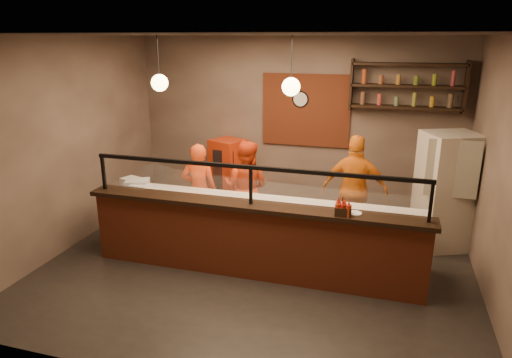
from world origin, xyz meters
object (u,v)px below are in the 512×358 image
(wall_clock, at_px, (301,99))
(cook_mid, at_px, (246,188))
(cook_right, at_px, (355,189))
(pepper_mill, at_px, (343,205))
(fridge, at_px, (446,191))
(red_cooler, at_px, (228,174))
(pizza_dough, at_px, (295,209))
(condiment_caddy, at_px, (343,211))
(cook_left, at_px, (199,190))

(wall_clock, distance_m, cook_mid, 2.00)
(cook_right, height_order, pepper_mill, cook_right)
(wall_clock, xyz_separation_m, fridge, (2.50, -0.99, -1.19))
(fridge, height_order, red_cooler, fridge)
(fridge, height_order, pizza_dough, fridge)
(cook_right, relative_size, condiment_caddy, 8.64)
(wall_clock, bearing_deg, pepper_mill, -68.10)
(red_cooler, bearing_deg, condiment_caddy, -22.85)
(cook_mid, xyz_separation_m, pepper_mill, (1.71, -1.35, 0.36))
(red_cooler, bearing_deg, fridge, 13.16)
(pizza_dough, bearing_deg, wall_clock, 99.91)
(red_cooler, bearing_deg, cook_left, -67.35)
(cook_right, relative_size, pizza_dough, 3.19)
(cook_left, distance_m, red_cooler, 1.37)
(wall_clock, bearing_deg, red_cooler, -166.57)
(cook_mid, relative_size, fridge, 0.88)
(pizza_dough, xyz_separation_m, condiment_caddy, (0.70, -0.44, 0.21))
(cook_mid, height_order, fridge, fridge)
(cook_left, xyz_separation_m, fridge, (3.81, 0.68, 0.13))
(cook_left, bearing_deg, cook_mid, -170.40)
(red_cooler, height_order, pizza_dough, red_cooler)
(cook_right, height_order, red_cooler, cook_right)
(cook_mid, height_order, red_cooler, cook_mid)
(fridge, xyz_separation_m, condiment_caddy, (-1.39, -1.83, 0.21))
(cook_left, bearing_deg, red_cooler, -103.09)
(red_cooler, xyz_separation_m, condiment_caddy, (2.41, -2.51, 0.45))
(cook_left, bearing_deg, wall_clock, -140.55)
(cook_left, height_order, pepper_mill, cook_left)
(cook_mid, distance_m, fridge, 3.13)
(pizza_dough, bearing_deg, cook_left, 157.56)
(cook_right, bearing_deg, cook_mid, 9.76)
(cook_mid, height_order, pizza_dough, cook_mid)
(red_cooler, distance_m, pizza_dough, 2.71)
(condiment_caddy, bearing_deg, red_cooler, 133.80)
(red_cooler, bearing_deg, cook_mid, -33.87)
(cook_left, bearing_deg, fridge, 177.73)
(cook_mid, distance_m, cook_right, 1.76)
(red_cooler, bearing_deg, pepper_mill, -22.01)
(condiment_caddy, bearing_deg, wall_clock, 111.51)
(cook_mid, bearing_deg, cook_left, 25.09)
(wall_clock, height_order, pepper_mill, wall_clock)
(condiment_caddy, bearing_deg, cook_mid, 140.07)
(red_cooler, bearing_deg, cook_right, 3.49)
(cook_right, bearing_deg, cook_left, 14.48)
(cook_left, relative_size, cook_mid, 0.98)
(wall_clock, relative_size, cook_mid, 0.19)
(fridge, xyz_separation_m, red_cooler, (-3.80, 0.68, -0.24))
(red_cooler, distance_m, pepper_mill, 3.45)
(cook_left, relative_size, condiment_caddy, 7.74)
(cook_left, distance_m, cook_mid, 0.77)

